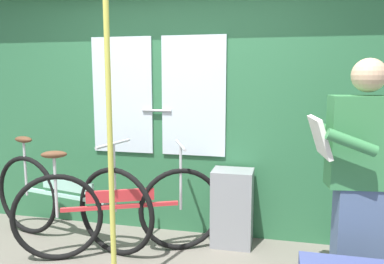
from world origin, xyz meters
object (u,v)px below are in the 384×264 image
at_px(bicycle_near_door, 68,200).
at_px(bicycle_leaning_behind, 120,211).
at_px(passenger_reading_newspaper, 360,177).
at_px(trash_bin_by_wall, 232,208).
at_px(handrail_pole, 110,134).

height_order(bicycle_near_door, bicycle_leaning_behind, bicycle_near_door).
height_order(bicycle_near_door, passenger_reading_newspaper, passenger_reading_newspaper).
bearing_deg(bicycle_leaning_behind, passenger_reading_newspaper, -31.92).
distance_m(passenger_reading_newspaper, trash_bin_by_wall, 1.24).
xyz_separation_m(bicycle_near_door, handrail_pole, (0.77, -0.72, 0.73)).
distance_m(bicycle_leaning_behind, handrail_pole, 0.99).
bearing_deg(passenger_reading_newspaper, trash_bin_by_wall, -43.34).
bearing_deg(trash_bin_by_wall, handrail_pole, -122.94).
relative_size(bicycle_leaning_behind, handrail_pole, 0.71).
xyz_separation_m(bicycle_leaning_behind, handrail_pole, (0.22, -0.61, 0.75)).
relative_size(bicycle_near_door, handrail_pole, 0.77).
relative_size(passenger_reading_newspaper, trash_bin_by_wall, 2.36).
relative_size(bicycle_near_door, trash_bin_by_wall, 2.57).
distance_m(bicycle_leaning_behind, trash_bin_by_wall, 0.98).
xyz_separation_m(bicycle_near_door, trash_bin_by_wall, (1.44, 0.31, -0.06)).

